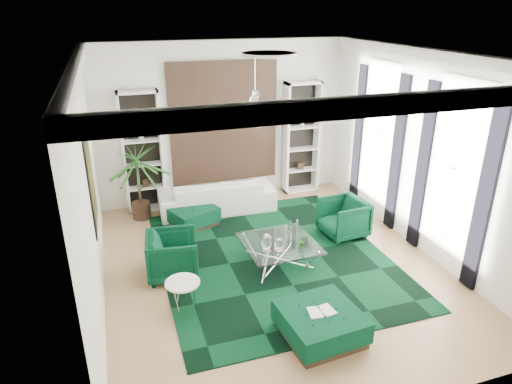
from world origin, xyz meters
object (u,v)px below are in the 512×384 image
object	(u,v)px
ottoman_front	(320,324)
palm	(137,171)
armchair_left	(173,255)
armchair_right	(343,218)
coffee_table	(279,253)
side_table	(183,297)
ottoman_side	(192,215)
sofa	(217,195)

from	to	relation	value
ottoman_front	palm	xyz separation A→B (m)	(-2.12, 4.91, 0.91)
armchair_left	armchair_right	xyz separation A→B (m)	(3.61, 0.44, -0.01)
coffee_table	side_table	size ratio (longest dim) A/B	2.40
ottoman_front	coffee_table	bearing A→B (deg)	85.95
armchair_right	side_table	world-z (taller)	armchair_right
ottoman_front	armchair_right	bearing A→B (deg)	56.45
armchair_right	ottoman_side	size ratio (longest dim) A/B	0.93
coffee_table	side_table	bearing A→B (deg)	-156.07
sofa	armchair_right	xyz separation A→B (m)	(2.22, -2.03, 0.01)
side_table	armchair_right	bearing A→B (deg)	23.05
sofa	armchair_left	world-z (taller)	armchair_left
sofa	ottoman_front	xyz separation A→B (m)	(0.40, -4.78, -0.17)
ottoman_side	ottoman_front	size ratio (longest dim) A/B	0.86
armchair_right	ottoman_front	size ratio (longest dim) A/B	0.80
sofa	side_table	world-z (taller)	sofa
ottoman_side	palm	distance (m)	1.53
coffee_table	ottoman_side	size ratio (longest dim) A/B	1.40
armchair_right	ottoman_front	distance (m)	3.30
ottoman_side	side_table	bearing A→B (deg)	-102.88
armchair_left	ottoman_front	size ratio (longest dim) A/B	0.82
ottoman_front	palm	distance (m)	5.42
sofa	palm	xyz separation A→B (m)	(-1.73, 0.13, 0.73)
armchair_left	coffee_table	bearing A→B (deg)	-90.16
coffee_table	palm	world-z (taller)	palm
palm	armchair_left	bearing A→B (deg)	-82.66
ottoman_front	sofa	bearing A→B (deg)	94.74
armchair_left	ottoman_front	distance (m)	2.93
side_table	palm	distance (m)	3.81
sofa	palm	bearing A→B (deg)	-2.11
armchair_left	side_table	bearing A→B (deg)	-173.07
armchair_left	ottoman_side	world-z (taller)	armchair_left
ottoman_side	palm	bearing A→B (deg)	146.78
armchair_right	side_table	bearing A→B (deg)	-72.17
ottoman_side	ottoman_front	bearing A→B (deg)	-75.48
sofa	ottoman_front	world-z (taller)	sofa
armchair_right	ottoman_front	xyz separation A→B (m)	(-1.82, -2.75, -0.18)
side_table	palm	size ratio (longest dim) A/B	0.24
side_table	palm	bearing A→B (deg)	95.17
ottoman_side	palm	xyz separation A→B (m)	(-1.03, 0.67, 0.91)
ottoman_front	ottoman_side	bearing A→B (deg)	104.52
ottoman_front	side_table	bearing A→B (deg)	145.85
armchair_right	side_table	size ratio (longest dim) A/B	1.60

